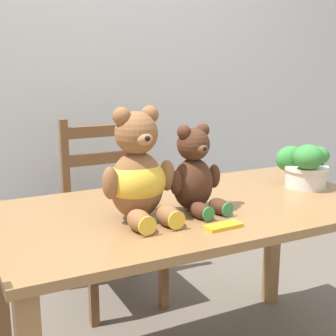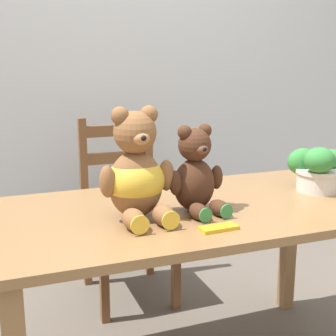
{
  "view_description": "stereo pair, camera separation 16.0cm",
  "coord_description": "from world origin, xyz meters",
  "px_view_note": "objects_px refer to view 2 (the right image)",
  "views": [
    {
      "loc": [
        -0.82,
        -1.05,
        1.22
      ],
      "look_at": [
        -0.12,
        0.34,
        0.87
      ],
      "focal_mm": 50.0,
      "sensor_mm": 36.0,
      "label": 1
    },
    {
      "loc": [
        -0.67,
        -1.11,
        1.22
      ],
      "look_at": [
        -0.12,
        0.34,
        0.87
      ],
      "focal_mm": 50.0,
      "sensor_mm": 36.0,
      "label": 2
    }
  ],
  "objects_px": {
    "wooden_chair_behind": "(125,211)",
    "teddy_bear_right": "(196,175)",
    "chocolate_bar": "(219,228)",
    "teddy_bear_left": "(136,174)",
    "potted_plant": "(316,169)"
  },
  "relations": [
    {
      "from": "potted_plant",
      "to": "chocolate_bar",
      "type": "distance_m",
      "value": 0.64
    },
    {
      "from": "potted_plant",
      "to": "chocolate_bar",
      "type": "bearing_deg",
      "value": -154.91
    },
    {
      "from": "teddy_bear_right",
      "to": "potted_plant",
      "type": "xyz_separation_m",
      "value": [
        0.56,
        0.06,
        -0.04
      ]
    },
    {
      "from": "wooden_chair_behind",
      "to": "chocolate_bar",
      "type": "distance_m",
      "value": 1.06
    },
    {
      "from": "wooden_chair_behind",
      "to": "teddy_bear_left",
      "type": "height_order",
      "value": "teddy_bear_left"
    },
    {
      "from": "wooden_chair_behind",
      "to": "teddy_bear_left",
      "type": "xyz_separation_m",
      "value": [
        -0.18,
        -0.82,
        0.4
      ]
    },
    {
      "from": "teddy_bear_right",
      "to": "wooden_chair_behind",
      "type": "bearing_deg",
      "value": -95.55
    },
    {
      "from": "wooden_chair_behind",
      "to": "teddy_bear_right",
      "type": "bearing_deg",
      "value": 92.21
    },
    {
      "from": "teddy_bear_left",
      "to": "potted_plant",
      "type": "bearing_deg",
      "value": -178.68
    },
    {
      "from": "teddy_bear_left",
      "to": "teddy_bear_right",
      "type": "distance_m",
      "value": 0.22
    },
    {
      "from": "teddy_bear_right",
      "to": "potted_plant",
      "type": "height_order",
      "value": "teddy_bear_right"
    },
    {
      "from": "wooden_chair_behind",
      "to": "potted_plant",
      "type": "height_order",
      "value": "wooden_chair_behind"
    },
    {
      "from": "wooden_chair_behind",
      "to": "potted_plant",
      "type": "relative_size",
      "value": 4.2
    },
    {
      "from": "potted_plant",
      "to": "chocolate_bar",
      "type": "height_order",
      "value": "potted_plant"
    },
    {
      "from": "potted_plant",
      "to": "teddy_bear_right",
      "type": "bearing_deg",
      "value": -173.58
    }
  ]
}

